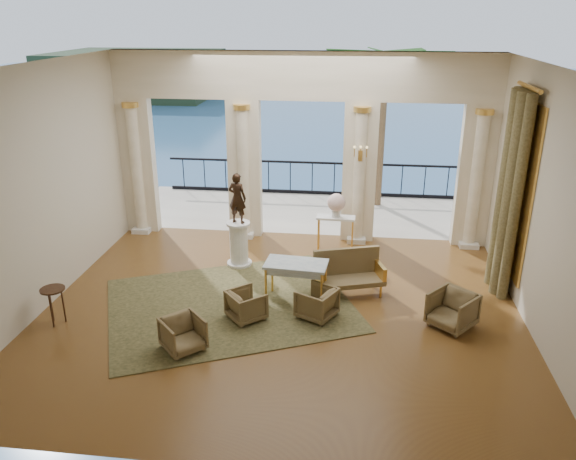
# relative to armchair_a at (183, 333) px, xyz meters

# --- Properties ---
(floor) EXTENTS (9.00, 9.00, 0.00)m
(floor) POSITION_rel_armchair_a_xyz_m (1.45, 1.49, -0.32)
(floor) COLOR #452212
(floor) RESTS_ON ground
(room_walls) EXTENTS (9.00, 9.00, 9.00)m
(room_walls) POSITION_rel_armchair_a_xyz_m (1.45, 0.38, 2.55)
(room_walls) COLOR beige
(room_walls) RESTS_ON ground
(arcade) EXTENTS (9.00, 0.56, 4.50)m
(arcade) POSITION_rel_armchair_a_xyz_m (1.45, 5.32, 2.26)
(arcade) COLOR beige
(arcade) RESTS_ON ground
(terrace) EXTENTS (10.00, 3.60, 0.10)m
(terrace) POSITION_rel_armchair_a_xyz_m (1.45, 7.29, -0.37)
(terrace) COLOR #AA9E8F
(terrace) RESTS_ON ground
(balustrade) EXTENTS (9.00, 0.06, 1.03)m
(balustrade) POSITION_rel_armchair_a_xyz_m (1.45, 8.89, 0.09)
(balustrade) COLOR black
(balustrade) RESTS_ON terrace
(palm_tree) EXTENTS (2.00, 2.00, 4.50)m
(palm_tree) POSITION_rel_armchair_a_xyz_m (3.45, 8.09, 3.77)
(palm_tree) COLOR #4C3823
(palm_tree) RESTS_ON terrace
(headland) EXTENTS (22.00, 18.00, 6.00)m
(headland) POSITION_rel_armchair_a_xyz_m (-28.55, 71.49, -3.32)
(headland) COLOR black
(headland) RESTS_ON sea
(sea) EXTENTS (160.00, 160.00, 0.00)m
(sea) POSITION_rel_armchair_a_xyz_m (1.45, 61.49, -6.32)
(sea) COLOR #1F4E82
(sea) RESTS_ON ground
(curtain) EXTENTS (0.33, 1.40, 4.09)m
(curtain) POSITION_rel_armchair_a_xyz_m (5.74, 2.99, 1.70)
(curtain) COLOR #4A4322
(curtain) RESTS_ON ground
(window_frame) EXTENTS (0.04, 1.60, 3.40)m
(window_frame) POSITION_rel_armchair_a_xyz_m (5.92, 2.99, 1.78)
(window_frame) COLOR #EAB14D
(window_frame) RESTS_ON room_walls
(wall_sconce) EXTENTS (0.30, 0.11, 0.33)m
(wall_sconce) POSITION_rel_armchair_a_xyz_m (2.85, 5.00, 1.90)
(wall_sconce) COLOR #EAB14D
(wall_sconce) RESTS_ON arcade
(rug) EXTENTS (5.59, 5.07, 0.02)m
(rug) POSITION_rel_armchair_a_xyz_m (0.44, 1.60, -0.31)
(rug) COLOR #2E351C
(rug) RESTS_ON ground
(armchair_a) EXTENTS (0.86, 0.86, 0.65)m
(armchair_a) POSITION_rel_armchair_a_xyz_m (0.00, 0.00, 0.00)
(armchair_a) COLOR #42311B
(armchair_a) RESTS_ON ground
(armchair_b) EXTENTS (0.98, 0.97, 0.73)m
(armchair_b) POSITION_rel_armchair_a_xyz_m (4.58, 1.31, 0.04)
(armchair_b) COLOR #42311B
(armchair_b) RESTS_ON ground
(armchair_c) EXTENTS (0.82, 0.84, 0.65)m
(armchair_c) POSITION_rel_armchair_a_xyz_m (2.14, 1.35, 0.00)
(armchair_c) COLOR #42311B
(armchair_c) RESTS_ON ground
(armchair_d) EXTENTS (0.83, 0.83, 0.62)m
(armchair_d) POSITION_rel_armchair_a_xyz_m (0.86, 1.13, -0.01)
(armchair_d) COLOR #42311B
(armchair_d) RESTS_ON ground
(settee) EXTENTS (1.48, 0.98, 0.90)m
(settee) POSITION_rel_armchair_a_xyz_m (2.69, 2.40, 0.12)
(settee) COLOR #42311B
(settee) RESTS_ON ground
(game_table) EXTENTS (1.24, 0.75, 0.82)m
(game_table) POSITION_rel_armchair_a_xyz_m (1.69, 1.94, 0.41)
(game_table) COLOR #8EA2B3
(game_table) RESTS_ON ground
(pedestal) EXTENTS (0.56, 0.56, 1.02)m
(pedestal) POSITION_rel_armchair_a_xyz_m (0.25, 3.45, 0.17)
(pedestal) COLOR silver
(pedestal) RESTS_ON ground
(statue) EXTENTS (0.46, 0.36, 1.11)m
(statue) POSITION_rel_armchair_a_xyz_m (0.25, 3.45, 1.25)
(statue) COLOR black
(statue) RESTS_ON pedestal
(console_table) EXTENTS (0.91, 0.38, 0.85)m
(console_table) POSITION_rel_armchair_a_xyz_m (2.35, 4.54, 0.38)
(console_table) COLOR silver
(console_table) RESTS_ON ground
(urn) EXTENTS (0.42, 0.42, 0.56)m
(urn) POSITION_rel_armchair_a_xyz_m (2.35, 4.54, 0.84)
(urn) COLOR silver
(urn) RESTS_ON console_table
(side_table) EXTENTS (0.43, 0.43, 0.71)m
(side_table) POSITION_rel_armchair_a_xyz_m (-2.55, 0.56, 0.28)
(side_table) COLOR black
(side_table) RESTS_ON ground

